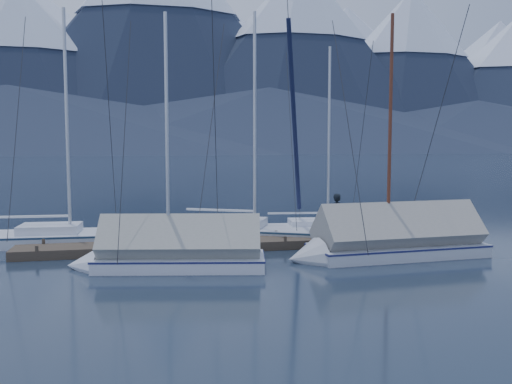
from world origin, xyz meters
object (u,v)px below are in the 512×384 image
(sailboat_open_left, at_px, (85,239))
(person, at_px, (338,215))
(sailboat_open_mid, at_px, (267,235))
(sailboat_open_right, at_px, (338,232))
(sailboat_covered_far, at_px, (165,255))
(sailboat_covered_near, at_px, (384,244))

(sailboat_open_left, xyz_separation_m, person, (10.07, -2.29, 1.02))
(sailboat_open_mid, relative_size, sailboat_open_right, 1.16)
(sailboat_open_right, height_order, sailboat_covered_far, sailboat_open_right)
(sailboat_open_right, distance_m, sailboat_covered_near, 4.74)
(sailboat_open_right, xyz_separation_m, sailboat_covered_far, (-7.88, -4.84, 0.28))
(sailboat_open_mid, xyz_separation_m, person, (2.51, -1.77, 1.02))
(sailboat_open_left, xyz_separation_m, sailboat_covered_far, (2.99, -5.14, 0.26))
(sailboat_open_left, bearing_deg, person, -12.79)
(sailboat_open_right, height_order, sailboat_covered_near, sailboat_covered_near)
(sailboat_open_right, bearing_deg, sailboat_open_mid, -176.25)
(sailboat_open_left, relative_size, person, 5.99)
(person, bearing_deg, sailboat_covered_near, -154.27)
(sailboat_covered_near, distance_m, person, 2.92)
(sailboat_open_right, relative_size, person, 5.26)
(person, bearing_deg, sailboat_open_left, 88.26)
(sailboat_covered_far, bearing_deg, sailboat_covered_near, 0.86)
(sailboat_covered_near, bearing_deg, person, 104.69)
(sailboat_open_mid, bearing_deg, sailboat_covered_far, -134.62)
(sailboat_open_right, xyz_separation_m, person, (-0.80, -1.99, 1.04))
(sailboat_open_left, distance_m, sailboat_covered_far, 5.95)
(sailboat_open_left, xyz_separation_m, sailboat_open_mid, (7.56, -0.51, 0.00))
(sailboat_open_left, relative_size, sailboat_covered_near, 1.08)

